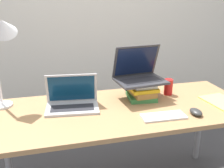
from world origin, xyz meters
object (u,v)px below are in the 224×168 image
Objects in this scene: book_stack at (141,90)px; wireless_keyboard at (164,116)px; laptop_on_books at (139,74)px; soda_can at (168,87)px; mouse at (196,112)px; notepad at (222,102)px; laptop_left at (72,101)px; desk_lamp at (3,38)px.

book_stack is 0.86× the size of wireless_keyboard.
laptop_on_books is 0.28m from soda_can.
mouse is 0.32m from notepad.
laptop_left is at bearing 157.93° from mouse.
laptop_on_books reaches higher than notepad.
laptop_left reaches higher than book_stack.
mouse is at bearing -87.66° from soda_can.
wireless_keyboard is 0.45× the size of desk_lamp.
soda_can reaches higher than notepad.
laptop_left is 0.75m from soda_can.
soda_can is 0.19× the size of desk_lamp.
laptop_left is 1.30× the size of wireless_keyboard.
soda_can is at bearing 0.81° from laptop_on_books.
wireless_keyboard is at bearing -28.24° from laptop_left.
mouse is at bearing -22.07° from laptop_left.
laptop_left is 0.82m from mouse.
desk_lamp reaches higher than soda_can.
wireless_keyboard is 0.52m from notepad.
laptop_on_books is 0.95m from desk_lamp.
laptop_on_books is (0.50, 0.06, 0.14)m from laptop_left.
laptop_on_books reaches higher than mouse.
soda_can reaches higher than mouse.
laptop_on_books is 3.05× the size of soda_can.
laptop_on_books reaches higher than book_stack.
wireless_keyboard is (0.04, -0.35, -0.18)m from laptop_on_books.
laptop_left is 0.60m from desk_lamp.
laptop_on_books is at bearing 96.92° from wireless_keyboard.
desk_lamp is (-0.90, 0.05, 0.29)m from laptop_on_books.
laptop_left is 0.62m from wireless_keyboard.
laptop_on_books reaches higher than wireless_keyboard.
mouse reaches higher than notepad.
soda_can is at bearing 3.89° from book_stack.
wireless_keyboard is at bearing -23.22° from desk_lamp.
soda_can is (0.23, 0.02, -0.00)m from book_stack.
laptop_on_books is 0.40m from wireless_keyboard.
laptop_on_books is at bearing 125.17° from mouse.
wireless_keyboard is 0.94× the size of notepad.
laptop_on_books is at bearing -3.32° from desk_lamp.
soda_can is at bearing 60.39° from wireless_keyboard.
desk_lamp reaches higher than notepad.
laptop_on_books reaches higher than laptop_left.
desk_lamp reaches higher than wireless_keyboard.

